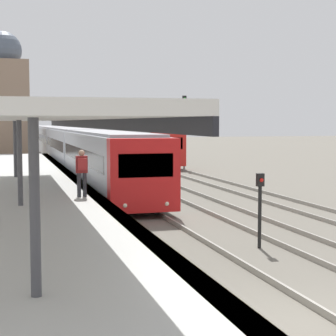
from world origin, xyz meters
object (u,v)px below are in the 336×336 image
object	(u,v)px
signal_mast_far	(184,123)
signal_post_near	(260,203)
person_on_platform	(82,169)
train_near	(62,143)
train_far	(112,138)

from	to	relation	value
signal_mast_far	signal_post_near	bearing A→B (deg)	-103.20
signal_mast_far	person_on_platform	bearing A→B (deg)	-116.78
person_on_platform	train_near	xyz separation A→B (m)	(2.24, 31.17, -0.17)
person_on_platform	signal_post_near	world-z (taller)	person_on_platform
person_on_platform	train_near	size ratio (longest dim) A/B	0.03
train_near	signal_mast_far	size ratio (longest dim) A/B	11.46
signal_post_near	person_on_platform	bearing A→B (deg)	127.17
signal_post_near	signal_mast_far	world-z (taller)	signal_mast_far
train_near	signal_post_near	xyz separation A→B (m)	(1.98, -36.74, -0.41)
train_far	signal_mast_far	size ratio (longest dim) A/B	8.44
person_on_platform	signal_mast_far	bearing A→B (deg)	63.22
person_on_platform	signal_mast_far	distance (m)	22.96
train_far	person_on_platform	bearing A→B (deg)	-101.77
train_near	train_far	xyz separation A→B (m)	(6.71, 11.75, -0.01)
train_far	signal_mast_far	distance (m)	22.58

